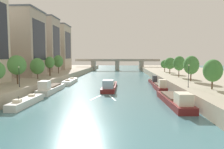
# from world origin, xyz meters

# --- Properties ---
(ground_plane) EXTENTS (400.00, 400.00, 0.00)m
(ground_plane) POSITION_xyz_m (0.00, 0.00, 0.00)
(ground_plane) COLOR teal
(quay_left) EXTENTS (36.00, 170.00, 2.53)m
(quay_left) POSITION_xyz_m (-34.25, 55.00, 1.27)
(quay_left) COLOR #A89E89
(quay_left) RESTS_ON ground
(quay_right) EXTENTS (36.00, 170.00, 2.53)m
(quay_right) POSITION_xyz_m (34.25, 55.00, 1.27)
(quay_right) COLOR #A89E89
(quay_right) RESTS_ON ground
(barge_midriver) EXTENTS (3.59, 18.42, 3.10)m
(barge_midriver) POSITION_xyz_m (0.35, 32.30, 0.90)
(barge_midriver) COLOR maroon
(barge_midriver) RESTS_ON ground
(wake_behind_barge) EXTENTS (5.60, 5.88, 0.03)m
(wake_behind_barge) POSITION_xyz_m (0.01, 20.12, 0.01)
(wake_behind_barge) COLOR silver
(wake_behind_barge) RESTS_ON ground
(moored_boat_left_near) EXTENTS (2.31, 11.64, 2.33)m
(moored_boat_left_near) POSITION_xyz_m (-13.73, 12.75, 0.65)
(moored_boat_left_near) COLOR silver
(moored_boat_left_near) RESTS_ON ground
(moored_boat_left_midway) EXTENTS (3.14, 14.51, 3.37)m
(moored_boat_left_midway) POSITION_xyz_m (-14.19, 26.45, 1.02)
(moored_boat_left_midway) COLOR silver
(moored_boat_left_midway) RESTS_ON ground
(moored_boat_left_second) EXTENTS (3.09, 14.01, 2.44)m
(moored_boat_left_second) POSITION_xyz_m (-13.74, 43.50, 0.70)
(moored_boat_left_second) COLOR silver
(moored_boat_left_second) RESTS_ON ground
(moored_boat_right_lone) EXTENTS (3.75, 16.73, 3.09)m
(moored_boat_right_lone) POSITION_xyz_m (13.76, 14.32, 0.93)
(moored_boat_right_lone) COLOR maroon
(moored_boat_right_lone) RESTS_ON ground
(moored_boat_right_downstream) EXTENTS (2.31, 11.92, 3.31)m
(moored_boat_right_downstream) POSITION_xyz_m (13.94, 30.58, 1.00)
(moored_boat_right_downstream) COLOR maroon
(moored_boat_right_downstream) RESTS_ON ground
(moored_boat_right_far) EXTENTS (1.98, 10.38, 2.97)m
(moored_boat_right_far) POSITION_xyz_m (14.17, 44.36, 0.87)
(moored_boat_right_far) COLOR maroon
(moored_boat_right_far) RESTS_ON ground
(tree_left_by_lamp) EXTENTS (4.21, 4.21, 6.80)m
(tree_left_by_lamp) POSITION_xyz_m (-20.74, 22.61, 7.02)
(tree_left_by_lamp) COLOR brown
(tree_left_by_lamp) RESTS_ON quay_left
(tree_left_midway) EXTENTS (4.07, 4.07, 6.10)m
(tree_left_midway) POSITION_xyz_m (-20.93, 34.19, 6.25)
(tree_left_midway) COLOR brown
(tree_left_midway) RESTS_ON quay_left
(tree_left_nearest) EXTENTS (3.22, 3.22, 6.56)m
(tree_left_nearest) POSITION_xyz_m (-20.76, 43.54, 7.09)
(tree_left_nearest) COLOR brown
(tree_left_nearest) RESTS_ON quay_left
(tree_left_past_mid) EXTENTS (3.75, 3.75, 7.15)m
(tree_left_past_mid) POSITION_xyz_m (-21.23, 53.98, 7.32)
(tree_left_past_mid) COLOR brown
(tree_left_past_mid) RESTS_ON quay_left
(tree_right_past_mid) EXTENTS (3.64, 3.64, 5.92)m
(tree_right_past_mid) POSITION_xyz_m (21.73, 17.32, 6.23)
(tree_right_past_mid) COLOR brown
(tree_right_past_mid) RESTS_ON quay_right
(tree_right_end_of_row) EXTENTS (3.96, 3.96, 6.71)m
(tree_right_end_of_row) POSITION_xyz_m (22.07, 30.90, 6.79)
(tree_right_end_of_row) COLOR brown
(tree_right_end_of_row) RESTS_ON quay_right
(tree_right_distant) EXTENTS (3.66, 3.66, 6.71)m
(tree_right_distant) POSITION_xyz_m (21.73, 41.19, 6.95)
(tree_right_distant) COLOR brown
(tree_right_distant) RESTS_ON quay_right
(tree_right_third) EXTENTS (4.25, 4.25, 6.25)m
(tree_right_third) POSITION_xyz_m (21.93, 54.52, 6.55)
(tree_right_third) COLOR brown
(tree_right_third) RESTS_ON quay_right
(tree_right_by_lamp) EXTENTS (3.45, 3.45, 5.20)m
(tree_right_by_lamp) POSITION_xyz_m (22.12, 65.03, 5.92)
(tree_right_by_lamp) COLOR brown
(tree_right_by_lamp) RESTS_ON quay_right
(lamppost_left_bank) EXTENTS (0.28, 0.28, 4.37)m
(lamppost_left_bank) POSITION_xyz_m (-18.07, 18.46, 4.94)
(lamppost_left_bank) COLOR black
(lamppost_left_bank) RESTS_ON quay_left
(lamppost_right_bank) EXTENTS (0.28, 0.28, 4.82)m
(lamppost_right_bank) POSITION_xyz_m (17.82, 19.52, 5.17)
(lamppost_right_bank) COLOR black
(lamppost_right_bank) RESTS_ON quay_right
(building_left_corner) EXTENTS (15.90, 12.57, 22.05)m
(building_left_corner) POSITION_xyz_m (-31.30, 42.48, 13.57)
(building_left_corner) COLOR #A89989
(building_left_corner) RESTS_ON quay_left
(building_left_tall) EXTENTS (13.27, 11.06, 23.60)m
(building_left_tall) POSITION_xyz_m (-31.30, 63.25, 14.35)
(building_left_tall) COLOR #A89989
(building_left_tall) RESTS_ON quay_left
(building_left_far_end) EXTENTS (13.16, 13.29, 23.26)m
(building_left_far_end) POSITION_xyz_m (-31.30, 81.65, 14.18)
(building_left_far_end) COLOR #B2A38E
(building_left_far_end) RESTS_ON quay_left
(bridge_far) EXTENTS (56.50, 4.40, 7.70)m
(bridge_far) POSITION_xyz_m (0.00, 112.43, 4.83)
(bridge_far) COLOR gray
(bridge_far) RESTS_ON ground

